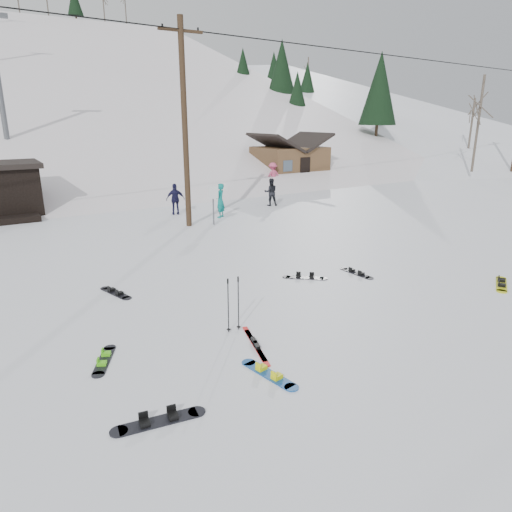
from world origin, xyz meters
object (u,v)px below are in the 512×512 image
utility_pole (185,123)px  cabin (289,163)px  hero_skis (255,344)px  hero_snowboard (269,374)px

utility_pole → cabin: (13.00, 10.00, -3.20)m
utility_pole → hero_skis: utility_pole is taller
utility_pole → hero_snowboard: 14.27m
cabin → hero_snowboard: cabin is taller
cabin → hero_skis: bearing=-127.3°
utility_pole → hero_skis: (-3.54, -11.71, -4.65)m
hero_snowboard → hero_skis: bearing=-29.6°
utility_pole → hero_skis: 13.09m
hero_snowboard → hero_skis: size_ratio=0.80×
cabin → hero_skis: (-16.54, -21.71, -1.45)m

